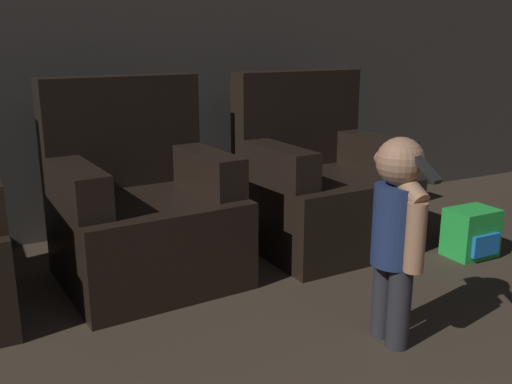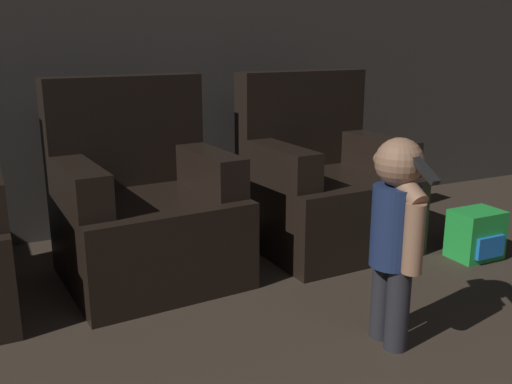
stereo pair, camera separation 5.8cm
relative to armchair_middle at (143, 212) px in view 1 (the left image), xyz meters
The scene contains 5 objects.
wall_back 1.29m from the armchair_middle, 67.60° to the left, with size 8.40×0.05×2.60m.
armchair_middle is the anchor object (origin of this frame).
armchair_right 1.07m from the armchair_middle, ahead, with size 0.86×0.81×1.02m.
person_toddler 1.32m from the armchair_middle, 58.20° to the right, with size 0.19×0.33×0.84m.
toy_backpack 1.83m from the armchair_middle, 18.29° to the right, with size 0.27×0.22×0.28m.
Camera 1 is at (-1.09, 0.96, 1.20)m, focal length 40.00 mm.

